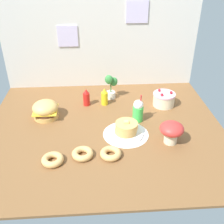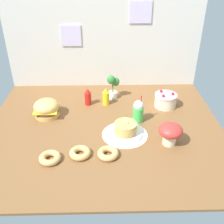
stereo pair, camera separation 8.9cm
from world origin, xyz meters
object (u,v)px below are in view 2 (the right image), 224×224
burger (47,108)px  cream_soda_cup (138,111)px  layer_cake (165,100)px  mushroom_stool (170,132)px  mustard_bottle (106,97)px  donut_vanilla (108,153)px  pancake_stack (125,129)px  donut_chocolate (80,153)px  potted_plant (113,86)px  ketchup_bottle (88,97)px  donut_pink_glaze (50,158)px

burger → cream_soda_cup: size_ratio=0.88×
layer_cake → mushroom_stool: (-0.09, -0.61, 0.05)m
mustard_bottle → donut_vanilla: bearing=-89.2°
pancake_stack → donut_chocolate: size_ratio=1.83×
burger → donut_vanilla: burger is taller
donut_chocolate → potted_plant: bearing=73.7°
ketchup_bottle → donut_pink_glaze: (-0.24, -0.85, -0.06)m
ketchup_bottle → burger: bearing=-151.0°
potted_plant → donut_chocolate: bearing=-106.3°
ketchup_bottle → mustard_bottle: (0.18, 0.00, 0.00)m
pancake_stack → cream_soda_cup: bearing=58.2°
burger → cream_soda_cup: 0.85m
potted_plant → pancake_stack: bearing=-82.5°
pancake_stack → layer_cake: layer_cake is taller
donut_chocolate → donut_pink_glaze: bearing=-166.7°
donut_chocolate → potted_plant: 0.98m
ketchup_bottle → donut_chocolate: 0.80m
mustard_bottle → potted_plant: size_ratio=0.66×
potted_plant → mushroom_stool: bearing=-61.4°
burger → mustard_bottle: (0.56, 0.21, 0.00)m
pancake_stack → donut_chocolate: 0.45m
layer_cake → cream_soda_cup: (-0.30, -0.26, 0.04)m
mustard_bottle → mushroom_stool: (0.51, -0.67, 0.03)m
burger → pancake_stack: size_ratio=0.78×
ketchup_bottle → donut_chocolate: bearing=-91.4°
burger → donut_vanilla: (0.57, -0.60, -0.05)m
burger → potted_plant: size_ratio=0.87×
donut_pink_glaze → ketchup_bottle: bearing=74.3°
donut_vanilla → burger: bearing=133.5°
donut_pink_glaze → potted_plant: 1.10m
layer_cake → donut_pink_glaze: size_ratio=1.34×
donut_pink_glaze → cream_soda_cup: bearing=36.5°
pancake_stack → ketchup_bottle: 0.63m
layer_cake → donut_chocolate: bearing=-137.2°
donut_vanilla → potted_plant: bearing=86.4°
cream_soda_cup → donut_vanilla: bearing=-119.9°
burger → layer_cake: burger is taller
layer_cake → cream_soda_cup: size_ratio=0.83×
burger → mustard_bottle: 0.59m
cream_soda_cup → donut_chocolate: 0.69m
donut_pink_glaze → donut_chocolate: bearing=13.3°
pancake_stack → donut_chocolate: (-0.36, -0.26, -0.03)m
ketchup_bottle → mushroom_stool: bearing=-44.0°
pancake_stack → mushroom_stool: (0.35, -0.13, 0.06)m
pancake_stack → mushroom_stool: bearing=-20.8°
pancake_stack → mustard_bottle: (-0.16, 0.53, 0.03)m
mustard_bottle → mushroom_stool: mushroom_stool is taller
cream_soda_cup → donut_chocolate: bearing=-136.1°
layer_cake → donut_vanilla: size_ratio=1.34×
pancake_stack → mustard_bottle: 0.56m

